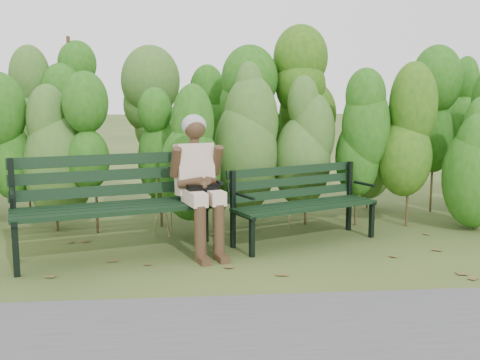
{
  "coord_description": "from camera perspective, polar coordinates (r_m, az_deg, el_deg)",
  "views": [
    {
      "loc": [
        -0.5,
        -5.22,
        1.61
      ],
      "look_at": [
        0.0,
        0.35,
        0.75
      ],
      "focal_mm": 42.0,
      "sensor_mm": 36.0,
      "label": 1
    }
  ],
  "objects": [
    {
      "name": "seated_woman",
      "position": [
        5.68,
        -4.22,
        0.53
      ],
      "size": [
        0.59,
        0.85,
        1.4
      ],
      "color": "beige",
      "rests_on": "ground"
    },
    {
      "name": "leaf_litter",
      "position": [
        5.47,
        -4.74,
        -8.37
      ],
      "size": [
        5.49,
        1.99,
        0.01
      ],
      "color": "brown",
      "rests_on": "ground"
    },
    {
      "name": "bench_left",
      "position": [
        5.72,
        -12.35,
        -1.67
      ],
      "size": [
        2.13,
        1.22,
        1.01
      ],
      "color": "black",
      "rests_on": "ground"
    },
    {
      "name": "ground",
      "position": [
        5.48,
        0.33,
        -8.33
      ],
      "size": [
        80.0,
        80.0,
        0.0
      ],
      "primitive_type": "plane",
      "color": "#334820"
    },
    {
      "name": "bench_right",
      "position": [
        6.19,
        6.17,
        -1.78
      ],
      "size": [
        1.72,
        1.16,
        0.82
      ],
      "color": "black",
      "rests_on": "ground"
    },
    {
      "name": "hedge_band",
      "position": [
        7.1,
        -1.1,
        5.9
      ],
      "size": [
        11.04,
        1.67,
        2.42
      ],
      "color": "#47381E",
      "rests_on": "ground"
    }
  ]
}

